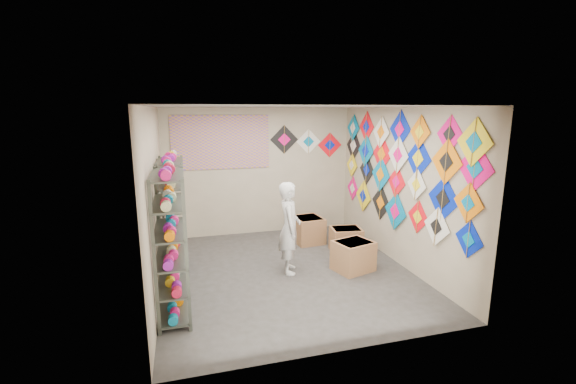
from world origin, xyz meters
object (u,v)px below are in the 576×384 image
object	(u,v)px
shopkeeper	(289,228)
carton_c	(308,230)
shelf_rack_front	(172,244)
shelf_rack_back	(173,218)
carton_b	(346,240)
carton_a	(353,256)

from	to	relation	value
shopkeeper	carton_c	world-z (taller)	shopkeeper
shelf_rack_front	shelf_rack_back	bearing A→B (deg)	90.00
shelf_rack_back	shopkeeper	world-z (taller)	shelf_rack_back
shelf_rack_front	carton_c	world-z (taller)	shelf_rack_front
shelf_rack_back	carton_b	world-z (taller)	shelf_rack_back
shelf_rack_front	carton_a	bearing A→B (deg)	12.39
shelf_rack_front	shelf_rack_back	xyz separation A→B (m)	(0.00, 1.30, 0.00)
shopkeeper	carton_b	distance (m)	1.52
carton_b	shopkeeper	bearing A→B (deg)	-146.89
shopkeeper	carton_c	size ratio (longest dim) A/B	2.54
shopkeeper	carton_c	distance (m)	1.60
shelf_rack_front	carton_b	bearing A→B (deg)	25.32
shelf_rack_front	carton_b	xyz separation A→B (m)	(3.12, 1.47, -0.72)
shelf_rack_front	shelf_rack_back	world-z (taller)	same
shelf_rack_front	carton_b	world-z (taller)	shelf_rack_front
shelf_rack_front	shopkeeper	xyz separation A→B (m)	(1.83, 0.86, -0.19)
carton_a	carton_b	xyz separation A→B (m)	(0.24, 0.84, -0.02)
shelf_rack_back	carton_b	distance (m)	3.20
carton_c	shelf_rack_front	bearing A→B (deg)	-145.64
shelf_rack_front	carton_a	xyz separation A→B (m)	(2.87, 0.63, -0.70)
carton_a	carton_c	world-z (taller)	carton_c
carton_a	carton_b	size ratio (longest dim) A/B	1.07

